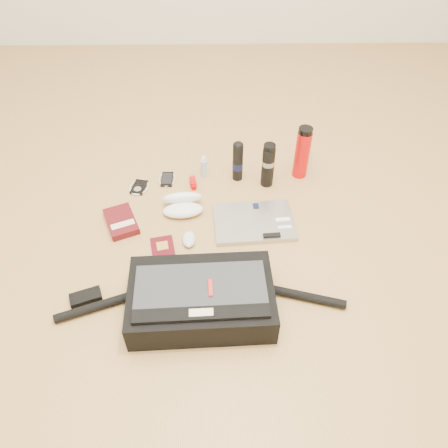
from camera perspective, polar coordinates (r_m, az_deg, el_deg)
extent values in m
plane|color=tan|center=(1.82, -1.52, -3.44)|extent=(4.00, 4.00, 0.00)
cube|color=black|center=(1.60, -2.98, -9.73)|extent=(0.53, 0.34, 0.13)
cube|color=#2A2D32|center=(1.54, -3.06, -8.61)|extent=(0.47, 0.25, 0.01)
cube|color=black|center=(1.48, -2.99, -11.66)|extent=(0.46, 0.07, 0.02)
cube|color=beige|center=(1.48, -2.99, -11.61)|extent=(0.08, 0.03, 0.02)
cube|color=red|center=(1.53, -1.77, -8.46)|extent=(0.02, 0.07, 0.02)
cylinder|color=black|center=(1.70, -16.02, -10.22)|extent=(0.31, 0.14, 0.03)
cylinder|color=black|center=(1.69, 10.22, -9.22)|extent=(0.32, 0.12, 0.03)
cube|color=black|center=(1.74, -17.62, -9.07)|extent=(0.13, 0.09, 0.02)
cube|color=#A4A4A6|center=(1.92, 3.91, 0.23)|extent=(0.36, 0.26, 0.02)
cube|color=black|center=(1.98, 4.19, 2.37)|extent=(0.03, 0.04, 0.00)
cube|color=white|center=(1.92, 7.68, 0.57)|extent=(0.06, 0.02, 0.01)
cube|color=white|center=(1.89, 7.94, -0.45)|extent=(0.06, 0.02, 0.01)
cube|color=black|center=(1.85, 6.27, -1.48)|extent=(0.07, 0.03, 0.01)
cube|color=#4B0D11|center=(1.96, -13.28, 0.32)|extent=(0.18, 0.22, 0.03)
cube|color=beige|center=(1.97, -11.62, 0.82)|extent=(0.07, 0.16, 0.03)
cube|color=beige|center=(1.93, -13.10, -0.04)|extent=(0.11, 0.07, 0.00)
cube|color=#490810|center=(1.84, -8.00, -3.13)|extent=(0.12, 0.15, 0.01)
cube|color=#EDC04C|center=(1.85, -8.05, -2.82)|extent=(0.06, 0.06, 0.00)
ellipsoid|color=silver|center=(1.85, -4.60, -1.98)|extent=(0.06, 0.09, 0.03)
ellipsoid|color=white|center=(1.96, -5.36, 1.81)|extent=(0.19, 0.11, 0.05)
ellipsoid|color=white|center=(1.98, -5.48, 3.40)|extent=(0.19, 0.11, 0.10)
ellipsoid|color=black|center=(1.95, -6.41, 1.82)|extent=(0.05, 0.04, 0.02)
ellipsoid|color=black|center=(1.95, -4.33, 1.99)|extent=(0.05, 0.04, 0.02)
cylinder|color=black|center=(1.95, -5.38, 1.95)|extent=(0.03, 0.01, 0.01)
cube|color=black|center=(2.13, -11.02, 4.74)|extent=(0.08, 0.11, 0.01)
cylinder|color=#B0B0B2|center=(2.12, -11.22, 4.51)|extent=(0.04, 0.04, 0.00)
torus|color=silver|center=(2.13, -11.03, 4.76)|extent=(0.11, 0.11, 0.01)
cube|color=black|center=(2.16, -7.44, 5.82)|extent=(0.06, 0.11, 0.01)
cube|color=black|center=(2.16, -7.45, 5.93)|extent=(0.05, 0.08, 0.00)
torus|color=silver|center=(2.16, -7.44, 5.84)|extent=(0.08, 0.08, 0.01)
cube|color=#AF0C0D|center=(2.12, -4.08, 5.47)|extent=(0.04, 0.06, 0.03)
cube|color=#C40200|center=(2.09, -3.96, 4.84)|extent=(0.02, 0.02, 0.02)
cylinder|color=#A9A9AB|center=(2.15, -4.20, 6.12)|extent=(0.03, 0.04, 0.02)
cylinder|color=#97B8CF|center=(2.14, -2.63, 7.30)|extent=(0.03, 0.03, 0.09)
cylinder|color=white|center=(2.11, -2.68, 8.44)|extent=(0.02, 0.02, 0.02)
cylinder|color=white|center=(2.10, -2.69, 8.71)|extent=(0.01, 0.01, 0.01)
cylinder|color=black|center=(2.09, 1.81, 8.11)|extent=(0.05, 0.05, 0.20)
cylinder|color=#0E1533|center=(2.11, 1.80, 7.64)|extent=(0.05, 0.05, 0.04)
ellipsoid|color=black|center=(2.03, 1.88, 10.33)|extent=(0.05, 0.05, 0.02)
cylinder|color=black|center=(2.07, 5.75, 7.44)|extent=(0.07, 0.07, 0.21)
cylinder|color=#A4A4A6|center=(2.05, 5.80, 8.00)|extent=(0.07, 0.07, 0.03)
cylinder|color=black|center=(2.00, 5.99, 9.99)|extent=(0.07, 0.07, 0.02)
cylinder|color=red|center=(2.13, 10.15, 8.92)|extent=(0.09, 0.09, 0.24)
cylinder|color=black|center=(2.06, 10.63, 11.90)|extent=(0.09, 0.09, 0.02)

